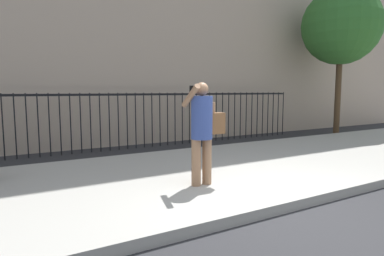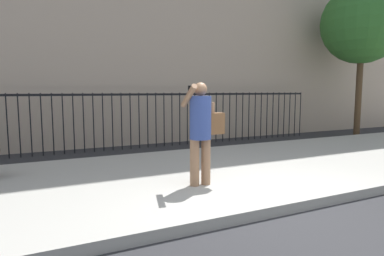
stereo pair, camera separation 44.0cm
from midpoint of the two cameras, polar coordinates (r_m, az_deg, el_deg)
ground_plane at (r=4.75m, az=17.83°, el=-14.28°), size 60.00×60.00×0.00m
sidewalk at (r=6.42m, az=4.00°, el=-7.85°), size 28.00×4.40×0.15m
iron_fence at (r=9.62m, az=-7.08°, el=2.59°), size 12.03×0.04×1.60m
pedestrian_on_phone at (r=5.24m, az=4.12°, el=0.30°), size 0.65×0.48×1.64m
street_tree_near at (r=13.64m, az=28.13°, el=15.56°), size 2.81×2.81×5.42m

